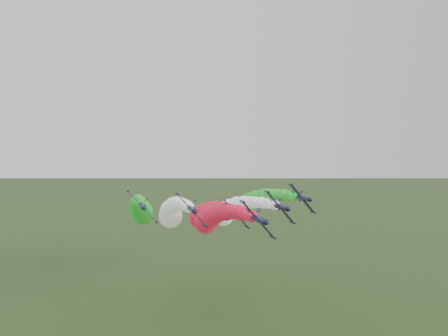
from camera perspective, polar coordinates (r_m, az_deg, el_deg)
The scene contains 6 objects.
jet_lead at distance 143.58m, azimuth -1.63°, elevation -6.54°, with size 13.13×83.97×20.35m.
jet_inner_left at distance 154.49m, azimuth -6.86°, elevation -5.71°, with size 13.43×84.26×20.64m.
jet_inner_right at distance 158.57m, azimuth 0.67°, elevation -5.58°, with size 13.23×84.07×20.45m.
jet_outer_left at distance 160.74m, azimuth -10.83°, elevation -5.35°, with size 13.01×83.85×20.23m.
jet_outer_right at distance 167.92m, azimuth 3.29°, elevation -4.66°, with size 12.55×83.38×19.76m.
jet_trail at distance 170.47m, azimuth -2.64°, elevation -6.06°, with size 13.22×84.06×20.44m.
Camera 1 is at (-33.19, -92.50, 57.44)m, focal length 35.00 mm.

